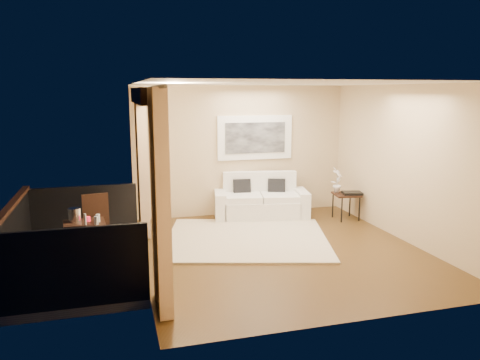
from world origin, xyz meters
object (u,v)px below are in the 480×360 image
object	(u,v)px
side_table	(346,197)
orchid	(337,180)
bistro_table	(85,229)
balcony_chair_near	(81,257)
sofa	(261,202)
ice_bucket	(75,215)
balcony_chair_far	(95,217)

from	to	relation	value
side_table	orchid	world-z (taller)	orchid
bistro_table	side_table	bearing A→B (deg)	15.70
bistro_table	balcony_chair_near	distance (m)	0.96
side_table	balcony_chair_near	size ratio (longest dim) A/B	0.62
sofa	ice_bucket	xyz separation A→B (m)	(-3.51, -1.90, 0.46)
balcony_chair_far	balcony_chair_near	xyz separation A→B (m)	(-0.14, -1.81, -0.04)
side_table	balcony_chair_far	bearing A→B (deg)	-173.60
sofa	ice_bucket	bearing A→B (deg)	-140.68
balcony_chair_far	ice_bucket	world-z (taller)	balcony_chair_far
sofa	balcony_chair_far	bearing A→B (deg)	-149.10
orchid	balcony_chair_far	distance (m)	4.78
bistro_table	balcony_chair_far	world-z (taller)	balcony_chair_far
balcony_chair_far	balcony_chair_near	bearing A→B (deg)	78.19
balcony_chair_far	ice_bucket	xyz separation A→B (m)	(-0.26, -0.72, 0.24)
balcony_chair_near	ice_bucket	bearing A→B (deg)	103.56
sofa	ice_bucket	distance (m)	4.02
ice_bucket	orchid	bearing A→B (deg)	15.87
side_table	ice_bucket	xyz separation A→B (m)	(-5.13, -1.26, 0.31)
ice_bucket	bistro_table	bearing A→B (deg)	-45.69
bistro_table	balcony_chair_near	world-z (taller)	balcony_chair_near
bistro_table	ice_bucket	world-z (taller)	ice_bucket
sofa	bistro_table	world-z (taller)	sofa
balcony_chair_far	sofa	bearing A→B (deg)	-167.47
orchid	balcony_chair_far	world-z (taller)	orchid
bistro_table	orchid	bearing A→B (deg)	17.81
balcony_chair_far	side_table	bearing A→B (deg)	178.87
bistro_table	balcony_chair_far	xyz separation A→B (m)	(0.13, 0.86, -0.05)
orchid	bistro_table	distance (m)	5.10
side_table	ice_bucket	bearing A→B (deg)	-166.16
sofa	orchid	bearing A→B (deg)	-7.33
balcony_chair_near	bistro_table	bearing A→B (deg)	96.36
side_table	balcony_chair_near	xyz separation A→B (m)	(-5.00, -2.36, 0.04)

